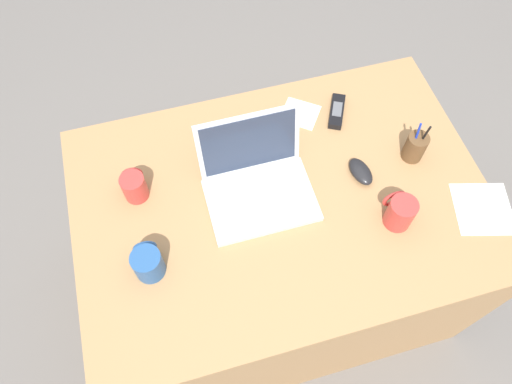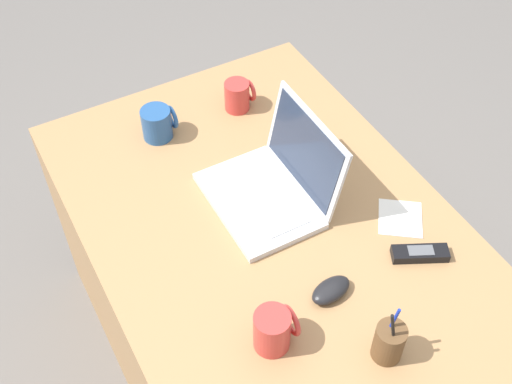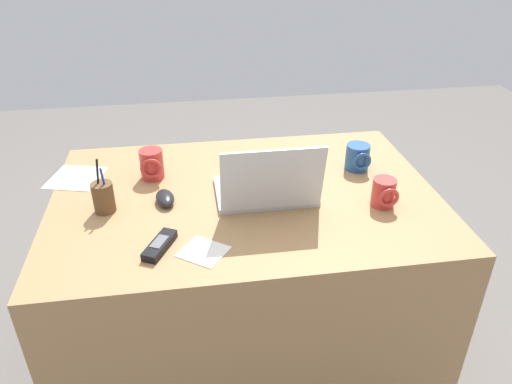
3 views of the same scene
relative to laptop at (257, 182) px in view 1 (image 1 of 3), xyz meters
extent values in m
plane|color=slate|center=(0.06, -0.05, -0.78)|extent=(6.00, 6.00, 0.00)
cube|color=#A87C4F|center=(0.06, -0.05, -0.41)|extent=(1.28, 0.89, 0.73)
cube|color=silver|center=(0.00, -0.05, -0.04)|extent=(0.33, 0.23, 0.02)
cube|color=silver|center=(0.00, -0.02, -0.03)|extent=(0.27, 0.11, 0.00)
cube|color=silver|center=(0.00, -0.12, -0.03)|extent=(0.09, 0.05, 0.00)
cube|color=silver|center=(0.00, 0.09, 0.08)|extent=(0.32, 0.05, 0.22)
cube|color=#283347|center=(0.00, 0.09, 0.08)|extent=(0.29, 0.04, 0.19)
ellipsoid|color=black|center=(0.33, -0.04, -0.03)|extent=(0.07, 0.11, 0.03)
cylinder|color=#C63833|center=(-0.36, 0.08, 0.00)|extent=(0.07, 0.07, 0.09)
torus|color=#C63833|center=(-0.36, 0.13, 0.00)|extent=(0.07, 0.01, 0.07)
cylinder|color=#26518C|center=(-0.36, -0.17, 0.00)|extent=(0.09, 0.09, 0.09)
torus|color=#26518C|center=(-0.36, -0.12, 0.00)|extent=(0.07, 0.01, 0.07)
cylinder|color=#C63833|center=(0.37, -0.22, 0.00)|extent=(0.08, 0.08, 0.11)
torus|color=#C63833|center=(0.37, -0.17, 0.01)|extent=(0.08, 0.01, 0.08)
cube|color=black|center=(0.34, 0.22, -0.04)|extent=(0.10, 0.14, 0.02)
cube|color=#595B60|center=(0.34, 0.22, -0.02)|extent=(0.06, 0.07, 0.00)
cylinder|color=brown|center=(0.52, -0.01, 0.00)|extent=(0.07, 0.07, 0.10)
cylinder|color=#1933B2|center=(0.51, -0.01, 0.04)|extent=(0.01, 0.03, 0.14)
cylinder|color=black|center=(0.53, -0.02, 0.05)|extent=(0.02, 0.03, 0.15)
cube|color=white|center=(0.22, 0.25, -0.05)|extent=(0.16, 0.16, 0.00)
cube|color=white|center=(0.65, -0.25, -0.05)|extent=(0.21, 0.22, 0.00)
camera|label=1|loc=(-0.21, -0.73, 1.27)|focal=34.25mm
camera|label=2|loc=(0.99, -0.60, 1.26)|focal=46.24mm
camera|label=3|loc=(0.25, 1.36, 0.79)|focal=34.43mm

